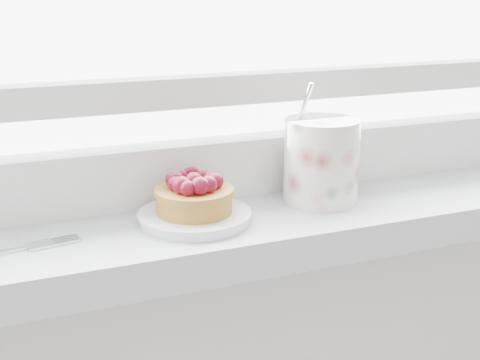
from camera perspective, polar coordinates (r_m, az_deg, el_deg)
saucer at (r=0.73m, az=-3.90°, el=-3.18°), size 0.12×0.12×0.01m
raspberry_tart at (r=0.72m, az=-3.95°, el=-1.21°), size 0.09×0.09×0.05m
floral_mug at (r=0.79m, az=7.10°, el=1.82°), size 0.14×0.12×0.14m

